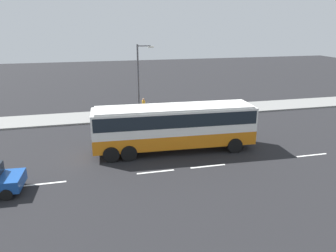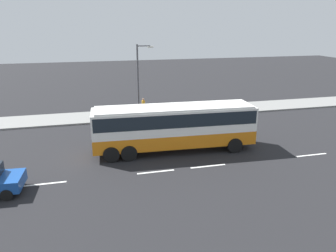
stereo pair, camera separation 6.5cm
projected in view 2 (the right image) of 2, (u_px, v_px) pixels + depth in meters
The scene contains 6 objects.
ground_plane at pixel (166, 150), 23.71m from camera, with size 120.00×120.00×0.00m, color black.
sidewalk_curb at pixel (143, 114), 32.91m from camera, with size 80.00×4.00×0.15m, color gray.
lane_centreline at pixel (269, 160), 22.13m from camera, with size 40.87×0.16×0.01m.
coach_bus at pixel (174, 124), 23.08m from camera, with size 11.71×3.21×3.35m.
pedestrian_near_curb at pixel (143, 106), 31.85m from camera, with size 0.32×0.32×1.75m.
street_lamp at pixel (140, 77), 30.00m from camera, with size 1.56×0.24×6.98m.
Camera 2 is at (-5.13, -21.41, 8.99)m, focal length 34.37 mm.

